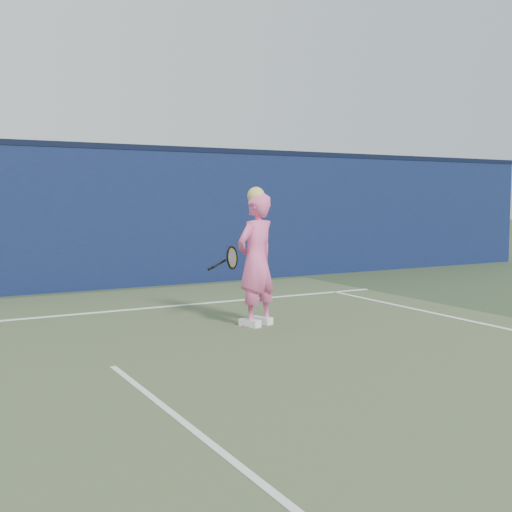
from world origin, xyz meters
TOP-DOWN VIEW (x-y plane):
  - ground at (0.00, 0.00)m, footprint 80.00×80.00m
  - court_surface at (0.00, -2.00)m, footprint 11.00×16.00m
  - backstop_wall at (0.00, 6.50)m, footprint 24.00×0.40m
  - wall_cap at (0.00, 6.50)m, footprint 24.00×0.42m
  - player at (2.20, 2.12)m, footprint 0.72×0.60m
  - racket at (2.05, 2.54)m, footprint 0.56×0.29m
  - court_lines at (0.00, -0.33)m, footprint 11.00×12.04m

SIDE VIEW (x-z plane):
  - ground at x=0.00m, z-range 0.00..0.00m
  - court_surface at x=0.00m, z-range 0.00..0.01m
  - court_lines at x=0.00m, z-range 0.01..0.01m
  - racket at x=2.05m, z-range 0.68..1.00m
  - player at x=2.20m, z-range -0.03..1.74m
  - backstop_wall at x=0.00m, z-range 0.00..2.50m
  - wall_cap at x=0.00m, z-range 2.50..2.60m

